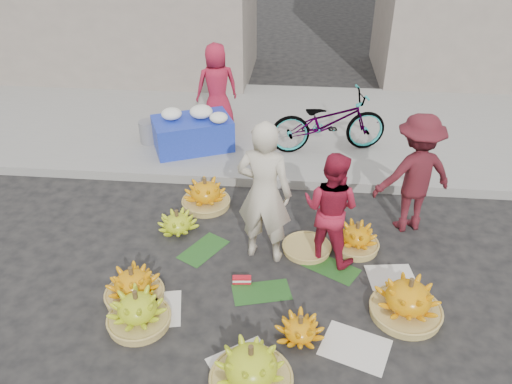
# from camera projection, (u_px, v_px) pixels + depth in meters

# --- Properties ---
(ground) EXTENTS (80.00, 80.00, 0.00)m
(ground) POSITION_uv_depth(u_px,v_px,m) (272.00, 281.00, 5.82)
(ground) COLOR black
(ground) RESTS_ON ground
(curb) EXTENTS (40.00, 0.25, 0.15)m
(curb) POSITION_uv_depth(u_px,v_px,m) (282.00, 180.00, 7.64)
(curb) COLOR gray
(curb) RESTS_ON ground
(sidewalk) EXTENTS (40.00, 4.00, 0.12)m
(sidewalk) POSITION_uv_depth(u_px,v_px,m) (287.00, 125.00, 9.43)
(sidewalk) COLOR gray
(sidewalk) RESTS_ON ground
(newspaper_scatter) EXTENTS (3.20, 1.80, 0.00)m
(newspaper_scatter) POSITION_uv_depth(u_px,v_px,m) (266.00, 333.00, 5.14)
(newspaper_scatter) COLOR silver
(newspaper_scatter) RESTS_ON ground
(banana_leaves) EXTENTS (2.00, 1.00, 0.00)m
(banana_leaves) POSITION_uv_depth(u_px,v_px,m) (264.00, 269.00, 5.99)
(banana_leaves) COLOR #194717
(banana_leaves) RESTS_ON ground
(banana_bunch_0) EXTENTS (0.64, 0.64, 0.44)m
(banana_bunch_0) POSITION_uv_depth(u_px,v_px,m) (133.00, 286.00, 5.48)
(banana_bunch_0) COLOR #A08443
(banana_bunch_0) RESTS_ON ground
(banana_bunch_1) EXTENTS (0.65, 0.65, 0.45)m
(banana_bunch_1) POSITION_uv_depth(u_px,v_px,m) (138.00, 310.00, 5.16)
(banana_bunch_1) COLOR #A08443
(banana_bunch_1) RESTS_ON ground
(banana_bunch_2) EXTENTS (0.82, 0.82, 0.50)m
(banana_bunch_2) POSITION_uv_depth(u_px,v_px,m) (251.00, 368.00, 4.50)
(banana_bunch_2) COLOR #A08443
(banana_bunch_2) RESTS_ON ground
(banana_bunch_3) EXTENTS (0.58, 0.58, 0.30)m
(banana_bunch_3) POSITION_uv_depth(u_px,v_px,m) (300.00, 329.00, 5.03)
(banana_bunch_3) COLOR orange
(banana_bunch_3) RESTS_ON ground
(banana_bunch_4) EXTENTS (0.75, 0.75, 0.50)m
(banana_bunch_4) POSITION_uv_depth(u_px,v_px,m) (408.00, 299.00, 5.25)
(banana_bunch_4) COLOR #A08443
(banana_bunch_4) RESTS_ON ground
(banana_bunch_5) EXTENTS (0.56, 0.56, 0.40)m
(banana_bunch_5) POSITION_uv_depth(u_px,v_px,m) (356.00, 238.00, 6.25)
(banana_bunch_5) COLOR #A08443
(banana_bunch_5) RESTS_ON ground
(banana_bunch_6) EXTENTS (0.65, 0.65, 0.32)m
(banana_bunch_6) POSITION_uv_depth(u_px,v_px,m) (177.00, 222.00, 6.59)
(banana_bunch_6) COLOR #88AB18
(banana_bunch_6) RESTS_ON ground
(banana_bunch_7) EXTENTS (0.67, 0.67, 0.46)m
(banana_bunch_7) POSITION_uv_depth(u_px,v_px,m) (206.00, 194.00, 7.08)
(banana_bunch_7) COLOR #A08443
(banana_bunch_7) RESTS_ON ground
(basket_spare) EXTENTS (0.75, 0.75, 0.07)m
(basket_spare) POSITION_uv_depth(u_px,v_px,m) (307.00, 248.00, 6.29)
(basket_spare) COLOR #A08443
(basket_spare) RESTS_ON ground
(incense_stack) EXTENTS (0.22, 0.09, 0.09)m
(incense_stack) POSITION_uv_depth(u_px,v_px,m) (242.00, 280.00, 5.76)
(incense_stack) COLOR red
(incense_stack) RESTS_ON ground
(vendor_cream) EXTENTS (0.73, 0.55, 1.80)m
(vendor_cream) POSITION_uv_depth(u_px,v_px,m) (264.00, 193.00, 5.76)
(vendor_cream) COLOR beige
(vendor_cream) RESTS_ON ground
(vendor_red) EXTENTS (0.86, 0.79, 1.43)m
(vendor_red) POSITION_uv_depth(u_px,v_px,m) (331.00, 208.00, 5.83)
(vendor_red) COLOR #AE1A33
(vendor_red) RESTS_ON ground
(man_striped) EXTENTS (1.18, 0.90, 1.62)m
(man_striped) POSITION_uv_depth(u_px,v_px,m) (415.00, 174.00, 6.33)
(man_striped) COLOR maroon
(man_striped) RESTS_ON ground
(flower_table) EXTENTS (1.47, 1.23, 0.73)m
(flower_table) POSITION_uv_depth(u_px,v_px,m) (193.00, 131.00, 8.33)
(flower_table) COLOR #192EA8
(flower_table) RESTS_ON sidewalk
(grey_bucket) EXTENTS (0.34, 0.34, 0.38)m
(grey_bucket) POSITION_uv_depth(u_px,v_px,m) (149.00, 132.00, 8.59)
(grey_bucket) COLOR slate
(grey_bucket) RESTS_ON sidewalk
(flower_vendor) EXTENTS (0.87, 0.72, 1.53)m
(flower_vendor) POSITION_uv_depth(u_px,v_px,m) (217.00, 87.00, 8.84)
(flower_vendor) COLOR #AE1A33
(flower_vendor) RESTS_ON sidewalk
(bicycle) EXTENTS (1.09, 2.03, 1.02)m
(bicycle) POSITION_uv_depth(u_px,v_px,m) (328.00, 122.00, 8.16)
(bicycle) COLOR gray
(bicycle) RESTS_ON sidewalk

